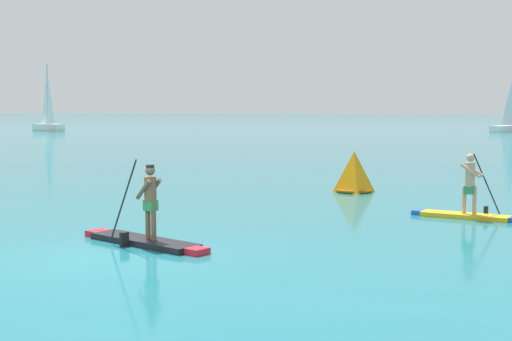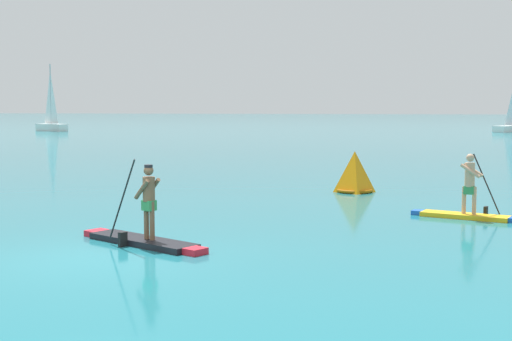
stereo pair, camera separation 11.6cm
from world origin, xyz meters
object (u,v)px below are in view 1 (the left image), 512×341
sailboat_left_horizon (48,122)px  race_marker_buoy (354,174)px  paddleboarder_far_right (468,204)px  sailboat_right_horizon (512,124)px  paddleboarder_mid_center (145,231)px

sailboat_left_horizon → race_marker_buoy: bearing=-29.0°
paddleboarder_far_right → sailboat_right_horizon: bearing=99.9°
paddleboarder_mid_center → race_marker_buoy: bearing=-81.3°
paddleboarder_far_right → paddleboarder_mid_center: bearing=-125.1°
race_marker_buoy → sailboat_right_horizon: size_ratio=0.20×
paddleboarder_far_right → sailboat_left_horizon: bearing=145.2°
paddleboarder_mid_center → sailboat_right_horizon: bearing=-75.2°
race_marker_buoy → sailboat_right_horizon: 61.11m
paddleboarder_mid_center → paddleboarder_far_right: (7.26, 5.08, 0.08)m
race_marker_buoy → sailboat_right_horizon: (14.68, 59.33, 0.27)m
sailboat_left_horizon → paddleboarder_mid_center: bearing=-36.5°
paddleboarder_far_right → sailboat_left_horizon: (-40.50, 57.30, 0.70)m
paddleboarder_mid_center → paddleboarder_far_right: size_ratio=1.18×
paddleboarder_far_right → race_marker_buoy: bearing=141.6°
sailboat_left_horizon → sailboat_right_horizon: bearing=33.5°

